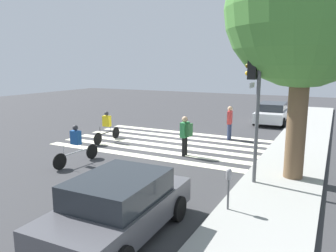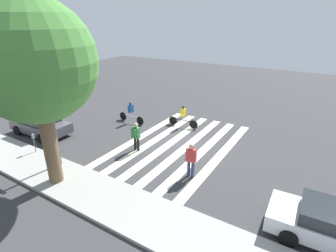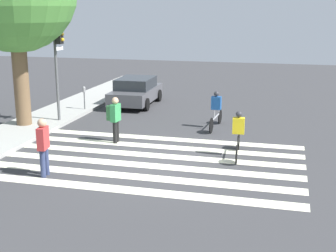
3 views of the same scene
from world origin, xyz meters
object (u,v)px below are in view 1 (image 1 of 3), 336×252
(traffic_light, at_px, (254,90))
(pedestrian_adult_blue_shirt, at_px, (230,121))
(cyclist_near_curb, at_px, (76,143))
(parking_meter, at_px, (229,180))
(car_parked_silver_sedan, at_px, (119,206))
(pedestrian_child_with_backpack, at_px, (186,133))
(cyclist_far_lane, at_px, (107,125))
(street_tree, at_px, (305,9))
(car_parked_dark_suv, at_px, (272,113))

(traffic_light, relative_size, pedestrian_adult_blue_shirt, 2.52)
(pedestrian_adult_blue_shirt, xyz_separation_m, cyclist_near_curb, (7.09, -4.14, -0.15))
(parking_meter, distance_m, car_parked_silver_sedan, 2.94)
(pedestrian_child_with_backpack, relative_size, pedestrian_adult_blue_shirt, 0.97)
(parking_meter, height_order, cyclist_near_curb, cyclist_near_curb)
(parking_meter, relative_size, cyclist_far_lane, 0.56)
(pedestrian_adult_blue_shirt, distance_m, cyclist_near_curb, 8.21)
(pedestrian_child_with_backpack, relative_size, cyclist_near_curb, 0.74)
(pedestrian_adult_blue_shirt, bearing_deg, cyclist_far_lane, -67.14)
(street_tree, height_order, cyclist_near_curb, street_tree)
(cyclist_far_lane, distance_m, car_parked_dark_suv, 11.61)
(pedestrian_child_with_backpack, distance_m, cyclist_far_lane, 4.73)
(pedestrian_adult_blue_shirt, distance_m, car_parked_dark_suv, 6.27)
(pedestrian_adult_blue_shirt, relative_size, car_parked_silver_sedan, 0.43)
(pedestrian_child_with_backpack, bearing_deg, car_parked_dark_suv, -4.26)
(pedestrian_adult_blue_shirt, height_order, car_parked_dark_suv, pedestrian_adult_blue_shirt)
(pedestrian_child_with_backpack, xyz_separation_m, car_parked_dark_suv, (-10.13, 1.89, -0.30))
(car_parked_silver_sedan, bearing_deg, pedestrian_child_with_backpack, -169.69)
(pedestrian_adult_blue_shirt, distance_m, cyclist_far_lane, 6.43)
(pedestrian_child_with_backpack, bearing_deg, car_parked_silver_sedan, -161.93)
(traffic_light, xyz_separation_m, pedestrian_child_with_backpack, (-2.30, -3.37, -2.14))
(pedestrian_child_with_backpack, relative_size, car_parked_dark_suv, 0.38)
(traffic_light, bearing_deg, pedestrian_adult_blue_shirt, -157.42)
(pedestrian_child_with_backpack, bearing_deg, cyclist_far_lane, 89.40)
(street_tree, bearing_deg, car_parked_silver_sedan, -28.68)
(cyclist_near_curb, bearing_deg, traffic_light, 100.61)
(cyclist_far_lane, distance_m, cyclist_near_curb, 3.91)
(traffic_light, distance_m, parking_meter, 3.27)
(car_parked_silver_sedan, bearing_deg, pedestrian_adult_blue_shirt, -177.91)
(traffic_light, relative_size, cyclist_near_curb, 1.92)
(cyclist_far_lane, xyz_separation_m, car_parked_silver_sedan, (7.50, 6.14, -0.12))
(pedestrian_child_with_backpack, height_order, pedestrian_adult_blue_shirt, pedestrian_adult_blue_shirt)
(traffic_light, distance_m, cyclist_near_curb, 7.17)
(traffic_light, distance_m, pedestrian_child_with_backpack, 4.61)
(car_parked_dark_suv, bearing_deg, parking_meter, 3.81)
(car_parked_silver_sedan, bearing_deg, parking_meter, 137.95)
(traffic_light, height_order, pedestrian_child_with_backpack, traffic_light)
(parking_meter, xyz_separation_m, cyclist_near_curb, (-1.59, -6.73, -0.09))
(parking_meter, relative_size, pedestrian_child_with_backpack, 0.73)
(cyclist_near_curb, bearing_deg, pedestrian_child_with_backpack, 136.46)
(street_tree, distance_m, cyclist_near_curb, 9.47)
(pedestrian_adult_blue_shirt, bearing_deg, parking_meter, 7.51)
(traffic_light, distance_m, cyclist_far_lane, 8.86)
(car_parked_dark_suv, bearing_deg, traffic_light, 4.98)
(traffic_light, xyz_separation_m, car_parked_dark_suv, (-12.43, -1.49, -2.44))
(traffic_light, xyz_separation_m, car_parked_silver_sedan, (4.63, -1.93, -2.42))
(parking_meter, distance_m, cyclist_far_lane, 9.62)
(street_tree, height_order, car_parked_dark_suv, street_tree)
(pedestrian_child_with_backpack, xyz_separation_m, cyclist_far_lane, (-0.57, -4.69, -0.16))
(parking_meter, relative_size, street_tree, 0.15)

